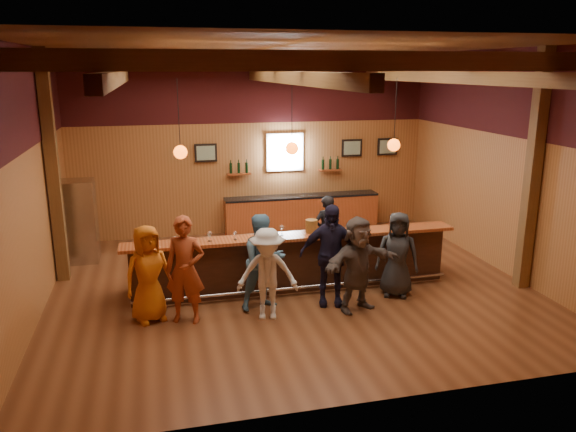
# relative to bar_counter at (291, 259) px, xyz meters

# --- Properties ---
(room) EXTENTS (9.04, 9.00, 4.52)m
(room) POSITION_rel_bar_counter_xyz_m (-0.02, -0.09, 2.69)
(room) COLOR brown
(room) RESTS_ON ground
(bar_counter) EXTENTS (6.30, 1.07, 1.11)m
(bar_counter) POSITION_rel_bar_counter_xyz_m (0.00, 0.00, 0.00)
(bar_counter) COLOR black
(bar_counter) RESTS_ON ground
(back_bar_cabinet) EXTENTS (4.00, 0.52, 0.95)m
(back_bar_cabinet) POSITION_rel_bar_counter_xyz_m (1.18, 3.57, -0.05)
(back_bar_cabinet) COLOR #943D1A
(back_bar_cabinet) RESTS_ON ground
(window) EXTENTS (0.95, 0.09, 0.95)m
(window) POSITION_rel_bar_counter_xyz_m (0.78, 3.80, 1.53)
(window) COLOR silver
(window) RESTS_ON room
(framed_pictures) EXTENTS (5.35, 0.05, 0.45)m
(framed_pictures) POSITION_rel_bar_counter_xyz_m (1.65, 3.79, 1.58)
(framed_pictures) COLOR black
(framed_pictures) RESTS_ON room
(wine_shelves) EXTENTS (3.00, 0.18, 0.30)m
(wine_shelves) POSITION_rel_bar_counter_xyz_m (0.78, 3.73, 1.10)
(wine_shelves) COLOR #943D1A
(wine_shelves) RESTS_ON room
(pendant_lights) EXTENTS (4.24, 0.24, 1.37)m
(pendant_lights) POSITION_rel_bar_counter_xyz_m (-0.02, -0.15, 2.19)
(pendant_lights) COLOR black
(pendant_lights) RESTS_ON room
(stainless_fridge) EXTENTS (0.70, 0.70, 1.80)m
(stainless_fridge) POSITION_rel_bar_counter_xyz_m (-4.12, 2.45, 0.38)
(stainless_fridge) COLOR silver
(stainless_fridge) RESTS_ON ground
(customer_orange) EXTENTS (0.94, 0.79, 1.65)m
(customer_orange) POSITION_rel_bar_counter_xyz_m (-2.68, -1.01, 0.30)
(customer_orange) COLOR #C55E12
(customer_orange) RESTS_ON ground
(customer_redvest) EXTENTS (0.76, 0.62, 1.81)m
(customer_redvest) POSITION_rel_bar_counter_xyz_m (-2.08, -1.19, 0.38)
(customer_redvest) COLOR #993B1B
(customer_redvest) RESTS_ON ground
(customer_denim) EXTENTS (0.98, 0.86, 1.71)m
(customer_denim) POSITION_rel_bar_counter_xyz_m (-0.73, -0.97, 0.33)
(customer_denim) COLOR teal
(customer_denim) RESTS_ON ground
(customer_white) EXTENTS (1.13, 0.80, 1.58)m
(customer_white) POSITION_rel_bar_counter_xyz_m (-0.74, -1.39, 0.27)
(customer_white) COLOR silver
(customer_white) RESTS_ON ground
(customer_navy) EXTENTS (1.16, 0.69, 1.84)m
(customer_navy) POSITION_rel_bar_counter_xyz_m (0.45, -1.07, 0.40)
(customer_navy) COLOR black
(customer_navy) RESTS_ON ground
(customer_brown) EXTENTS (1.64, 0.98, 1.69)m
(customer_brown) POSITION_rel_bar_counter_xyz_m (0.84, -1.43, 0.32)
(customer_brown) COLOR #4F453F
(customer_brown) RESTS_ON ground
(customer_dark) EXTENTS (0.92, 0.79, 1.59)m
(customer_dark) POSITION_rel_bar_counter_xyz_m (1.78, -0.98, 0.28)
(customer_dark) COLOR #252628
(customer_dark) RESTS_ON ground
(bartender) EXTENTS (0.63, 0.48, 1.54)m
(bartender) POSITION_rel_bar_counter_xyz_m (0.99, 0.87, 0.25)
(bartender) COLOR black
(bartender) RESTS_ON ground
(ice_bucket) EXTENTS (0.23, 0.23, 0.25)m
(ice_bucket) POSITION_rel_bar_counter_xyz_m (0.34, -0.25, 0.71)
(ice_bucket) COLOR brown
(ice_bucket) RESTS_ON bar_counter
(bottle_a) EXTENTS (0.08, 0.08, 0.38)m
(bottle_a) POSITION_rel_bar_counter_xyz_m (0.73, -0.26, 0.74)
(bottle_a) COLOR black
(bottle_a) RESTS_ON bar_counter
(bottle_b) EXTENTS (0.08, 0.08, 0.38)m
(bottle_b) POSITION_rel_bar_counter_xyz_m (0.83, -0.27, 0.74)
(bottle_b) COLOR black
(bottle_b) RESTS_ON bar_counter
(glass_a) EXTENTS (0.08, 0.08, 0.17)m
(glass_a) POSITION_rel_bar_counter_xyz_m (-2.59, -0.35, 0.71)
(glass_a) COLOR silver
(glass_a) RESTS_ON bar_counter
(glass_b) EXTENTS (0.07, 0.07, 0.16)m
(glass_b) POSITION_rel_bar_counter_xyz_m (-2.21, -0.43, 0.70)
(glass_b) COLOR silver
(glass_b) RESTS_ON bar_counter
(glass_c) EXTENTS (0.08, 0.08, 0.18)m
(glass_c) POSITION_rel_bar_counter_xyz_m (-1.58, -0.36, 0.72)
(glass_c) COLOR silver
(glass_c) RESTS_ON bar_counter
(glass_d) EXTENTS (0.07, 0.07, 0.16)m
(glass_d) POSITION_rel_bar_counter_xyz_m (-1.13, -0.38, 0.70)
(glass_d) COLOR silver
(glass_d) RESTS_ON bar_counter
(glass_e) EXTENTS (0.09, 0.09, 0.20)m
(glass_e) POSITION_rel_bar_counter_xyz_m (-0.25, -0.32, 0.73)
(glass_e) COLOR silver
(glass_e) RESTS_ON bar_counter
(glass_f) EXTENTS (0.08, 0.08, 0.19)m
(glass_f) POSITION_rel_bar_counter_xyz_m (0.60, -0.41, 0.72)
(glass_f) COLOR silver
(glass_f) RESTS_ON bar_counter
(glass_g) EXTENTS (0.09, 0.09, 0.20)m
(glass_g) POSITION_rel_bar_counter_xyz_m (1.18, -0.30, 0.73)
(glass_g) COLOR silver
(glass_g) RESTS_ON bar_counter
(glass_h) EXTENTS (0.08, 0.08, 0.18)m
(glass_h) POSITION_rel_bar_counter_xyz_m (2.04, -0.36, 0.72)
(glass_h) COLOR silver
(glass_h) RESTS_ON bar_counter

